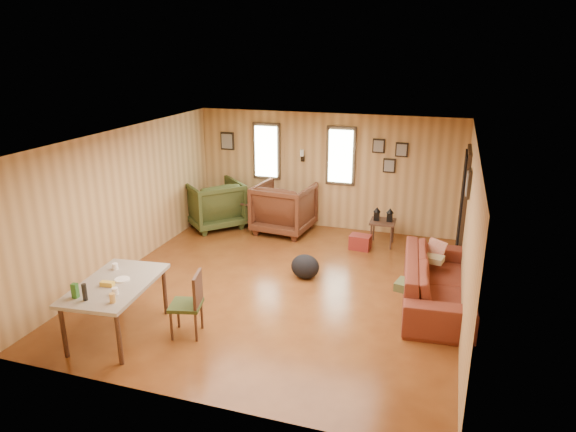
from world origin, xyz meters
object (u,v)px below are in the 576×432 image
side_table (383,220)px  dining_table (115,288)px  sofa (437,274)px  end_table (245,208)px  recliner_green (214,202)px  recliner_brown (284,206)px

side_table → dining_table: (-2.88, -4.34, 0.17)m
sofa → end_table: 4.68m
recliner_green → end_table: recliner_green is taller
recliner_brown → end_table: 0.93m
recliner_brown → dining_table: bearing=85.1°
recliner_green → dining_table: recliner_green is taller
end_table → dining_table: dining_table is taller
end_table → side_table: 2.96m
dining_table → side_table: bearing=50.6°
end_table → recliner_green: bearing=-157.1°
sofa → recliner_brown: bearing=49.6°
recliner_brown → end_table: bearing=-0.1°
recliner_green → side_table: recliner_green is taller
end_table → side_table: bearing=-4.5°
recliner_green → dining_table: size_ratio=0.71×
side_table → dining_table: size_ratio=0.49×
sofa → side_table: sofa is taller
side_table → dining_table: bearing=-123.6°
sofa → recliner_green: recliner_green is taller
end_table → side_table: size_ratio=0.94×
recliner_green → end_table: size_ratio=1.54×
sofa → dining_table: bearing=114.6°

